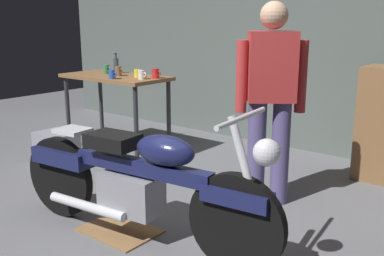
% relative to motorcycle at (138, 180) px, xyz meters
% --- Properties ---
extents(ground_plane, '(12.00, 12.00, 0.00)m').
position_rel_motorcycle_xyz_m(ground_plane, '(-0.19, 0.08, -0.45)').
color(ground_plane, slate).
extents(back_wall, '(8.00, 0.12, 3.10)m').
position_rel_motorcycle_xyz_m(back_wall, '(-0.19, 2.88, 1.10)').
color(back_wall, '#56605B').
rests_on(back_wall, ground_plane).
extents(workbench, '(1.30, 0.64, 0.90)m').
position_rel_motorcycle_xyz_m(workbench, '(-1.80, 1.44, 0.34)').
color(workbench, brown).
rests_on(workbench, ground_plane).
extents(motorcycle, '(2.18, 0.64, 1.00)m').
position_rel_motorcycle_xyz_m(motorcycle, '(0.00, 0.00, 0.00)').
color(motorcycle, black).
rests_on(motorcycle, ground_plane).
extents(person_standing, '(0.47, 0.41, 1.67)m').
position_rel_motorcycle_xyz_m(person_standing, '(0.37, 1.16, 0.48)').
color(person_standing, '#584F84').
rests_on(person_standing, ground_plane).
extents(drip_tray, '(0.56, 0.40, 0.01)m').
position_rel_motorcycle_xyz_m(drip_tray, '(-0.21, 0.00, -0.44)').
color(drip_tray, olive).
rests_on(drip_tray, ground_plane).
extents(storage_bin, '(0.44, 0.32, 0.34)m').
position_rel_motorcycle_xyz_m(storage_bin, '(-1.95, 0.69, -0.28)').
color(storage_bin, gray).
rests_on(storage_bin, ground_plane).
extents(mug_blue_enamel, '(0.11, 0.07, 0.10)m').
position_rel_motorcycle_xyz_m(mug_blue_enamel, '(-1.58, 1.19, 0.50)').
color(mug_blue_enamel, '#2D51AD').
rests_on(mug_blue_enamel, workbench).
extents(mug_white_ceramic, '(0.10, 0.07, 0.10)m').
position_rel_motorcycle_xyz_m(mug_white_ceramic, '(-1.31, 1.38, 0.50)').
color(mug_white_ceramic, white).
rests_on(mug_white_ceramic, workbench).
extents(mug_yellow_tall, '(0.12, 0.08, 0.09)m').
position_rel_motorcycle_xyz_m(mug_yellow_tall, '(-1.46, 1.47, 0.49)').
color(mug_yellow_tall, yellow).
rests_on(mug_yellow_tall, workbench).
extents(mug_brown_stoneware, '(0.11, 0.07, 0.11)m').
position_rel_motorcycle_xyz_m(mug_brown_stoneware, '(-1.73, 1.42, 0.51)').
color(mug_brown_stoneware, brown).
rests_on(mug_brown_stoneware, workbench).
extents(mug_red_diner, '(0.12, 0.08, 0.11)m').
position_rel_motorcycle_xyz_m(mug_red_diner, '(-1.24, 1.52, 0.50)').
color(mug_red_diner, red).
rests_on(mug_red_diner, workbench).
extents(mug_green_speckled, '(0.11, 0.07, 0.11)m').
position_rel_motorcycle_xyz_m(mug_green_speckled, '(-1.97, 1.45, 0.51)').
color(mug_green_speckled, '#3D7F4C').
rests_on(mug_green_speckled, workbench).
extents(bottle, '(0.06, 0.06, 0.24)m').
position_rel_motorcycle_xyz_m(bottle, '(-1.94, 1.58, 0.55)').
color(bottle, '#3F4C59').
rests_on(bottle, workbench).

